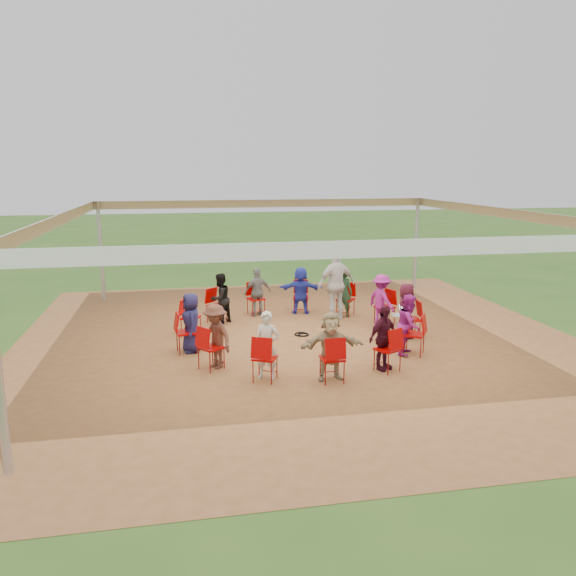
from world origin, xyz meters
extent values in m
plane|color=#2D4F18|center=(0.00, 0.00, 0.00)|extent=(80.00, 80.00, 0.00)
plane|color=brown|center=(0.00, 0.00, 0.01)|extent=(13.00, 13.00, 0.00)
cylinder|color=#B2B2B7|center=(-5.00, 5.00, 1.50)|extent=(0.12, 0.12, 3.00)
cylinder|color=#B2B2B7|center=(5.00, 5.00, 1.50)|extent=(0.12, 0.12, 3.00)
plane|color=white|center=(0.00, 0.00, 3.00)|extent=(10.30, 10.30, 0.00)
cube|color=white|center=(0.00, -5.15, 2.88)|extent=(10.30, 0.03, 0.24)
cube|color=white|center=(0.00, 5.15, 2.88)|extent=(10.30, 0.03, 0.24)
cube|color=white|center=(-5.15, 0.00, 2.88)|extent=(0.03, 10.30, 0.24)
cube|color=white|center=(5.15, 0.00, 2.88)|extent=(0.03, 10.30, 0.24)
imported|color=#3D0E1E|center=(2.51, -0.25, 0.66)|extent=(0.42, 0.67, 1.31)
imported|color=#961B80|center=(2.34, 0.94, 0.66)|extent=(0.71, 0.94, 1.31)
imported|color=#224429|center=(1.63, 1.92, 0.66)|extent=(0.57, 0.55, 1.31)
imported|color=#2835B3|center=(0.55, 2.46, 0.66)|extent=(1.29, 0.71, 1.31)
imported|color=slate|center=(-0.66, 2.43, 0.66)|extent=(0.85, 0.58, 1.31)
imported|color=black|center=(-1.71, 1.85, 0.66)|extent=(0.72, 0.70, 1.31)
imported|color=#1C1943|center=(-2.49, -0.36, 0.66)|extent=(0.45, 0.69, 1.31)
imported|color=brown|center=(-2.04, -1.48, 0.66)|extent=(0.84, 0.93, 1.31)
imported|color=beige|center=(-1.12, -2.26, 0.66)|extent=(0.57, 0.49, 1.31)
imported|color=tan|center=(0.05, -2.52, 0.66)|extent=(1.23, 0.48, 1.31)
imported|color=#3D0E1E|center=(1.22, -2.21, 0.66)|extent=(0.86, 0.72, 1.31)
imported|color=#961B80|center=(2.10, -1.39, 0.66)|extent=(0.66, 0.74, 1.31)
imported|color=silver|center=(1.34, 1.67, 0.95)|extent=(1.23, 0.86, 1.90)
torus|color=black|center=(0.13, 0.41, 0.02)|extent=(0.43, 0.43, 0.03)
torus|color=black|center=(0.17, 0.37, 0.02)|extent=(0.34, 0.34, 0.03)
cube|color=#B7B7BC|center=(2.29, -0.23, 0.56)|extent=(0.27, 0.36, 0.02)
cube|color=#B7B7BC|center=(2.41, -0.24, 0.68)|extent=(0.11, 0.35, 0.22)
cube|color=#CCE0FF|center=(2.40, -0.24, 0.68)|extent=(0.08, 0.30, 0.19)
camera|label=1|loc=(-2.65, -12.32, 3.94)|focal=35.00mm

